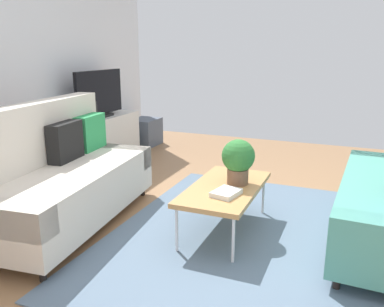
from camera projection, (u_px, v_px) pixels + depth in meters
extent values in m
plane|color=#936B47|center=(236.00, 238.00, 3.39)|extent=(7.68, 7.68, 0.00)
cube|color=slate|center=(245.00, 237.00, 3.39)|extent=(2.90, 2.20, 0.01)
cube|color=beige|center=(69.00, 191.00, 3.57)|extent=(1.98, 1.04, 0.44)
cube|color=beige|center=(33.00, 135.00, 3.53)|extent=(1.91, 0.40, 0.56)
cube|color=beige|center=(112.00, 156.00, 4.33)|extent=(0.29, 0.86, 0.22)
cylinder|color=black|center=(143.00, 191.00, 4.36)|extent=(0.05, 0.05, 0.10)
cylinder|color=black|center=(43.00, 274.00, 2.74)|extent=(0.05, 0.05, 0.10)
cylinder|color=black|center=(88.00, 185.00, 4.54)|extent=(0.05, 0.05, 0.10)
cube|color=#288C4C|center=(90.00, 132.00, 4.13)|extent=(0.41, 0.18, 0.36)
cube|color=black|center=(65.00, 142.00, 3.71)|extent=(0.41, 0.18, 0.36)
cylinder|color=black|center=(337.00, 283.00, 2.65)|extent=(0.05, 0.05, 0.10)
cylinder|color=black|center=(354.00, 197.00, 4.17)|extent=(0.05, 0.05, 0.10)
cube|color=#B7844C|center=(225.00, 188.00, 3.41)|extent=(1.10, 0.56, 0.04)
cylinder|color=silver|center=(177.00, 230.00, 3.10)|extent=(0.02, 0.02, 0.38)
cylinder|color=silver|center=(218.00, 189.00, 4.00)|extent=(0.02, 0.02, 0.38)
cylinder|color=silver|center=(233.00, 240.00, 2.93)|extent=(0.02, 0.02, 0.38)
cylinder|color=silver|center=(263.00, 196.00, 3.83)|extent=(0.02, 0.02, 0.38)
cube|color=silver|center=(101.00, 139.00, 5.62)|extent=(1.40, 0.44, 0.64)
cube|color=black|center=(101.00, 116.00, 5.52)|extent=(0.36, 0.20, 0.04)
cube|color=black|center=(99.00, 92.00, 5.44)|extent=(1.00, 0.05, 0.60)
cube|color=#4C5666|center=(145.00, 132.00, 6.59)|extent=(0.52, 0.40, 0.44)
cylinder|color=brown|center=(238.00, 176.00, 3.45)|extent=(0.19, 0.19, 0.14)
sphere|color=#2D7233|center=(238.00, 156.00, 3.41)|extent=(0.29, 0.29, 0.29)
cube|color=silver|center=(226.00, 193.00, 3.19)|extent=(0.27, 0.23, 0.04)
cylinder|color=#4C72B2|center=(69.00, 118.00, 5.02)|extent=(0.09, 0.09, 0.15)
cylinder|color=#4C72B2|center=(77.00, 116.00, 5.16)|extent=(0.13, 0.13, 0.14)
cylinder|color=silver|center=(91.00, 112.00, 5.28)|extent=(0.05, 0.05, 0.21)
cylinder|color=#262626|center=(96.00, 110.00, 5.37)|extent=(0.05, 0.05, 0.24)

